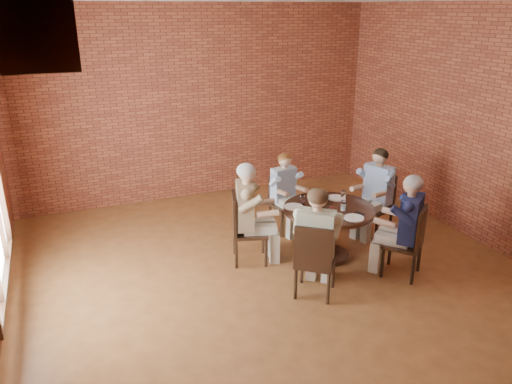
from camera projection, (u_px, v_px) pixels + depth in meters
name	position (u px, v px, depth m)	size (l,w,h in m)	color
floor	(281.00, 282.00, 6.41)	(7.00, 7.00, 0.00)	#93592D
wall_back	(199.00, 104.00, 8.85)	(7.00, 7.00, 0.00)	brown
wall_right	(493.00, 130.00, 6.98)	(7.00, 7.00, 0.00)	brown
ceiling_beam	(36.00, 13.00, 4.39)	(0.22, 6.90, 0.26)	#311B10
dining_table	(328.00, 222.00, 6.87)	(1.25, 1.25, 0.75)	#311B10
chair_a	(378.00, 202.00, 7.64)	(0.57, 0.57, 0.95)	#311B10
diner_a	(375.00, 193.00, 7.53)	(0.54, 0.67, 1.36)	#4775BA
chair_b	(282.00, 200.00, 7.76)	(0.45, 0.45, 0.89)	#311B10
diner_b	(285.00, 193.00, 7.66)	(0.48, 0.59, 1.25)	#90A2B8
chair_c	(243.00, 226.00, 6.77)	(0.58, 0.58, 0.98)	#311B10
diner_c	(250.00, 214.00, 6.71)	(0.57, 0.70, 1.41)	brown
chair_d	(314.00, 259.00, 5.90)	(0.64, 0.64, 0.97)	#311B10
diner_d	(316.00, 242.00, 5.92)	(0.56, 0.69, 1.39)	#C2B598
chair_e	(411.00, 240.00, 6.38)	(0.63, 0.63, 0.96)	#311B10
diner_e	(405.00, 226.00, 6.36)	(0.55, 0.68, 1.38)	#1A2149
plate_a	(336.00, 198.00, 7.12)	(0.26, 0.26, 0.01)	white
plate_b	(321.00, 197.00, 7.14)	(0.26, 0.26, 0.01)	white
plate_c	(294.00, 207.00, 6.81)	(0.26, 0.26, 0.01)	white
plate_d	(354.00, 218.00, 6.45)	(0.26, 0.26, 0.01)	white
glass_a	(343.00, 196.00, 7.03)	(0.07, 0.07, 0.14)	white
glass_b	(326.00, 198.00, 6.96)	(0.07, 0.07, 0.14)	white
glass_c	(302.00, 199.00, 6.89)	(0.07, 0.07, 0.14)	white
glass_d	(318.00, 201.00, 6.84)	(0.07, 0.07, 0.14)	white
glass_e	(313.00, 210.00, 6.54)	(0.07, 0.07, 0.14)	white
glass_f	(331.00, 212.00, 6.46)	(0.07, 0.07, 0.14)	white
glass_g	(343.00, 206.00, 6.67)	(0.07, 0.07, 0.14)	white
smartphone	(360.00, 213.00, 6.59)	(0.07, 0.13, 0.01)	black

